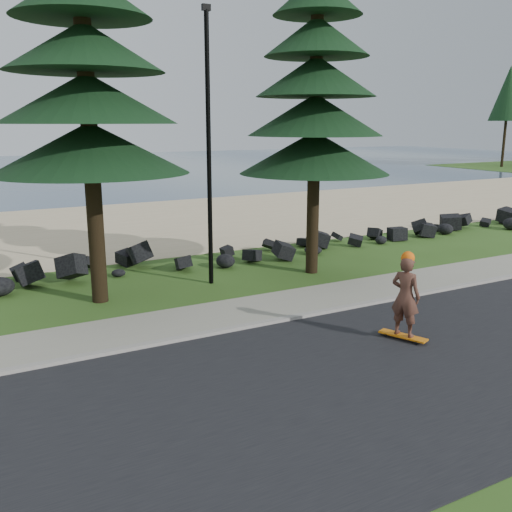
{
  "coord_description": "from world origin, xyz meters",
  "views": [
    {
      "loc": [
        -6.96,
        -12.56,
        4.91
      ],
      "look_at": [
        -0.14,
        0.0,
        1.55
      ],
      "focal_mm": 40.0,
      "sensor_mm": 36.0,
      "label": 1
    }
  ],
  "objects": [
    {
      "name": "lamp_post",
      "position": [
        0.0,
        3.2,
        4.13
      ],
      "size": [
        0.25,
        0.14,
        8.14
      ],
      "color": "black",
      "rests_on": "ground"
    },
    {
      "name": "seawall_boulders",
      "position": [
        0.0,
        5.6,
        0.0
      ],
      "size": [
        60.0,
        2.4,
        1.1
      ],
      "primitive_type": null,
      "color": "black",
      "rests_on": "ground"
    },
    {
      "name": "ocean",
      "position": [
        0.0,
        51.0,
        0.0
      ],
      "size": [
        160.0,
        58.0,
        0.01
      ],
      "primitive_type": "cube",
      "color": "#39536D",
      "rests_on": "ground"
    },
    {
      "name": "pine_right",
      "position": [
        3.5,
        2.8,
        8.02
      ],
      "size": [
        4.8,
        4.8,
        12.72
      ],
      "color": "black",
      "rests_on": "ground"
    },
    {
      "name": "road",
      "position": [
        0.0,
        -4.5,
        0.01
      ],
      "size": [
        160.0,
        7.0,
        0.02
      ],
      "primitive_type": "cube",
      "color": "black",
      "rests_on": "ground"
    },
    {
      "name": "kerb",
      "position": [
        0.0,
        -0.9,
        0.05
      ],
      "size": [
        160.0,
        0.2,
        0.1
      ],
      "primitive_type": "cube",
      "color": "#9F998F",
      "rests_on": "ground"
    },
    {
      "name": "skateboarder",
      "position": [
        1.93,
        -3.31,
        1.05
      ],
      "size": [
        0.68,
        1.14,
        2.09
      ],
      "rotation": [
        0.0,
        0.0,
        1.96
      ],
      "color": "orange",
      "rests_on": "ground"
    },
    {
      "name": "beach_sand",
      "position": [
        0.0,
        14.5,
        0.01
      ],
      "size": [
        160.0,
        15.0,
        0.01
      ],
      "primitive_type": "cube",
      "color": "tan",
      "rests_on": "ground"
    },
    {
      "name": "ground",
      "position": [
        0.0,
        0.0,
        0.0
      ],
      "size": [
        160.0,
        160.0,
        0.0
      ],
      "primitive_type": "plane",
      "color": "#32531A",
      "rests_on": "ground"
    },
    {
      "name": "sidewalk",
      "position": [
        0.0,
        0.2,
        0.04
      ],
      "size": [
        160.0,
        2.0,
        0.08
      ],
      "primitive_type": "cube",
      "color": "gray",
      "rests_on": "ground"
    }
  ]
}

